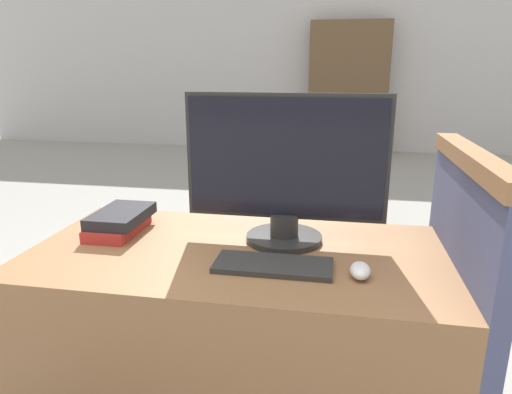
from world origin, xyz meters
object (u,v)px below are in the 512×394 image
Objects in this scene: mouse at (360,271)px; far_chair at (351,171)px; keyboard at (273,265)px; book_stack at (120,221)px; monitor at (285,171)px.

far_chair is at bearing 89.01° from mouse.
keyboard is 1.29× the size of book_stack.
keyboard is at bearing -139.76° from far_chair.
monitor is at bearing -140.24° from far_chair.
book_stack is (-0.58, -0.02, -0.20)m from monitor.
monitor is 0.32m from keyboard.
mouse reaches higher than keyboard.
far_chair is (0.29, 2.56, -0.28)m from keyboard.
monitor is 0.61m from book_stack.
mouse is 0.85m from book_stack.
far_chair is at bearing 83.53° from keyboard.
book_stack is at bearing 160.88° from keyboard.
keyboard is 0.61m from book_stack.
mouse is 0.35× the size of book_stack.
far_chair is (0.87, 2.36, -0.31)m from book_stack.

